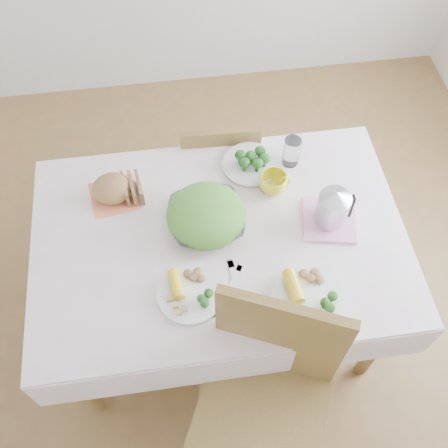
{
  "coord_description": "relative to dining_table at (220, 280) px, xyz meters",
  "views": [
    {
      "loc": [
        -0.14,
        -1.09,
        2.55
      ],
      "look_at": [
        0.02,
        0.02,
        0.82
      ],
      "focal_mm": 42.0,
      "sensor_mm": 36.0,
      "label": 1
    }
  ],
  "objects": [
    {
      "name": "yellow_mug",
      "position": [
        0.25,
        0.2,
        0.43
      ],
      "size": [
        0.14,
        0.14,
        0.09
      ],
      "primitive_type": "imported",
      "rotation": [
        0.0,
        0.0,
        0.24
      ],
      "color": "yellow",
      "rests_on": "tablecloth"
    },
    {
      "name": "bread_loaf",
      "position": [
        -0.41,
        0.26,
        0.45
      ],
      "size": [
        0.19,
        0.18,
        0.1
      ],
      "primitive_type": "ellipsoid",
      "rotation": [
        0.0,
        0.0,
        -0.17
      ],
      "color": "brown",
      "rests_on": "napkin"
    },
    {
      "name": "chair_near",
      "position": [
        0.06,
        -0.66,
        0.09
      ],
      "size": [
        0.63,
        0.63,
        1.06
      ],
      "primitive_type": "cube",
      "rotation": [
        0.0,
        0.0,
        -0.42
      ],
      "color": "brown",
      "rests_on": "floor"
    },
    {
      "name": "napkin",
      "position": [
        -0.41,
        0.26,
        0.39
      ],
      "size": [
        0.22,
        0.22,
        0.0
      ],
      "primitive_type": "cube",
      "rotation": [
        0.0,
        0.0,
        0.15
      ],
      "color": "#FF8358",
      "rests_on": "tablecloth"
    },
    {
      "name": "tablecloth",
      "position": [
        0.0,
        0.0,
        0.38
      ],
      "size": [
        1.5,
        1.0,
        0.01
      ],
      "primitive_type": "cube",
      "color": "silver",
      "rests_on": "dining_table"
    },
    {
      "name": "dining_table",
      "position": [
        0.0,
        0.0,
        0.0
      ],
      "size": [
        1.4,
        0.9,
        0.75
      ],
      "primitive_type": "cube",
      "color": "brown",
      "rests_on": "floor"
    },
    {
      "name": "dinner_plate_left",
      "position": [
        -0.14,
        -0.24,
        0.4
      ],
      "size": [
        0.3,
        0.3,
        0.02
      ],
      "primitive_type": "cylinder",
      "rotation": [
        0.0,
        0.0,
        -0.23
      ],
      "color": "white",
      "rests_on": "tablecloth"
    },
    {
      "name": "pink_tray",
      "position": [
        0.45,
        0.01,
        0.4
      ],
      "size": [
        0.25,
        0.25,
        0.02
      ],
      "primitive_type": "cube",
      "rotation": [
        0.0,
        0.0,
        -0.2
      ],
      "color": "pink",
      "rests_on": "tablecloth"
    },
    {
      "name": "glass_tumbler",
      "position": [
        0.36,
        0.34,
        0.45
      ],
      "size": [
        0.09,
        0.09,
        0.14
      ],
      "primitive_type": "cylinder",
      "rotation": [
        0.0,
        0.0,
        -0.34
      ],
      "color": "white",
      "rests_on": "tablecloth"
    },
    {
      "name": "electric_kettle",
      "position": [
        0.45,
        0.01,
        0.51
      ],
      "size": [
        0.15,
        0.15,
        0.18
      ],
      "primitive_type": "cylinder",
      "rotation": [
        0.0,
        0.0,
        0.18
      ],
      "color": "#B2B5BA",
      "rests_on": "pink_tray"
    },
    {
      "name": "dinner_plate_right",
      "position": [
        0.29,
        -0.31,
        0.4
      ],
      "size": [
        0.34,
        0.34,
        0.02
      ],
      "primitive_type": "cylinder",
      "rotation": [
        0.0,
        0.0,
        -0.24
      ],
      "color": "white",
      "rests_on": "tablecloth"
    },
    {
      "name": "knife",
      "position": [
        0.01,
        -0.31,
        0.39
      ],
      "size": [
        0.22,
        0.07,
        0.0
      ],
      "primitive_type": "cube",
      "rotation": [
        0.0,
        0.0,
        1.78
      ],
      "color": "silver",
      "rests_on": "tablecloth"
    },
    {
      "name": "broccoli_plate",
      "position": [
        0.18,
        0.34,
        0.4
      ],
      "size": [
        0.28,
        0.28,
        0.02
      ],
      "primitive_type": "cylinder",
      "rotation": [
        0.0,
        0.0,
        0.16
      ],
      "color": "beige",
      "rests_on": "tablecloth"
    },
    {
      "name": "fork_left",
      "position": [
        0.03,
        -0.22,
        0.39
      ],
      "size": [
        0.05,
        0.2,
        0.0
      ],
      "primitive_type": "cube",
      "rotation": [
        0.0,
        0.0,
        0.12
      ],
      "color": "silver",
      "rests_on": "tablecloth"
    },
    {
      "name": "chair_far",
      "position": [
        0.08,
        0.66,
        0.09
      ],
      "size": [
        0.4,
        0.4,
        0.84
      ],
      "primitive_type": "cube",
      "rotation": [
        0.0,
        0.0,
        3.1
      ],
      "color": "brown",
      "rests_on": "floor"
    },
    {
      "name": "floor",
      "position": [
        0.0,
        0.0,
        -0.38
      ],
      "size": [
        3.6,
        3.6,
        0.0
      ],
      "primitive_type": "plane",
      "color": "brown",
      "rests_on": "ground"
    },
    {
      "name": "salad_bowl",
      "position": [
        -0.04,
        0.07,
        0.42
      ],
      "size": [
        0.32,
        0.32,
        0.07
      ],
      "primitive_type": "imported",
      "rotation": [
        0.0,
        0.0,
        0.05
      ],
      "color": "white",
      "rests_on": "tablecloth"
    },
    {
      "name": "fork_right",
      "position": [
        0.02,
        -0.22,
        0.39
      ],
      "size": [
        0.1,
        0.16,
        0.0
      ],
      "primitive_type": "cube",
      "rotation": [
        0.0,
        0.0,
        -0.49
      ],
      "color": "silver",
      "rests_on": "tablecloth"
    }
  ]
}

